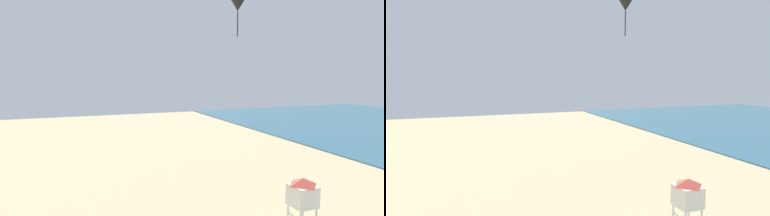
{
  "view_description": "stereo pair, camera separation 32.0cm",
  "coord_description": "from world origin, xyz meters",
  "views": [
    {
      "loc": [
        -1.82,
        1.9,
        7.42
      ],
      "look_at": [
        4.87,
        19.48,
        5.38
      ],
      "focal_mm": 30.14,
      "sensor_mm": 36.0,
      "label": 1
    },
    {
      "loc": [
        -1.52,
        1.79,
        7.42
      ],
      "look_at": [
        4.87,
        19.48,
        5.38
      ],
      "focal_mm": 30.14,
      "sensor_mm": 36.0,
      "label": 2
    }
  ],
  "objects": [
    {
      "name": "lifeguard_stand",
      "position": [
        8.23,
        13.68,
        1.84
      ],
      "size": [
        1.1,
        1.1,
        2.55
      ],
      "rotation": [
        0.0,
        0.0,
        -0.34
      ],
      "color": "white",
      "rests_on": "ground"
    },
    {
      "name": "kite_black_delta",
      "position": [
        10.95,
        25.18,
        12.88
      ],
      "size": [
        1.36,
        1.36,
        3.09
      ],
      "color": "black"
    }
  ]
}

